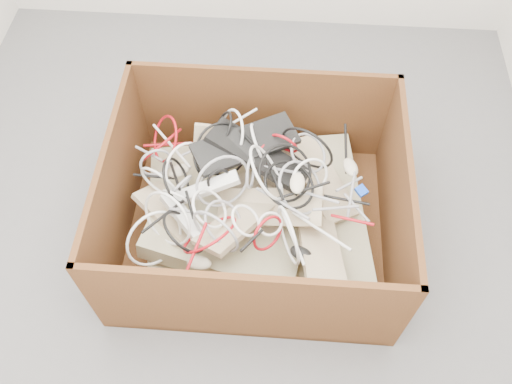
# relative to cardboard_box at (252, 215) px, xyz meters

# --- Properties ---
(ground) EXTENTS (3.00, 3.00, 0.00)m
(ground) POSITION_rel_cardboard_box_xyz_m (-0.11, 0.02, -0.14)
(ground) COLOR #5A595C
(ground) RESTS_ON ground
(room_shell) EXTENTS (3.04, 3.04, 2.50)m
(room_shell) POSITION_rel_cardboard_box_xyz_m (-0.11, 0.02, 1.11)
(room_shell) COLOR beige
(room_shell) RESTS_ON ground
(cardboard_box) EXTENTS (1.21, 1.01, 0.57)m
(cardboard_box) POSITION_rel_cardboard_box_xyz_m (0.00, 0.00, 0.00)
(cardboard_box) COLOR #361E0D
(cardboard_box) RESTS_ON ground
(keyboard_pile) EXTENTS (0.99, 0.83, 0.34)m
(keyboard_pile) POSITION_rel_cardboard_box_xyz_m (0.02, 0.01, 0.15)
(keyboard_pile) COLOR #C4AE8A
(keyboard_pile) RESTS_ON cardboard_box
(mice_scatter) EXTENTS (0.83, 0.56, 0.21)m
(mice_scatter) POSITION_rel_cardboard_box_xyz_m (0.02, -0.04, 0.21)
(mice_scatter) COLOR #BDB298
(mice_scatter) RESTS_ON keyboard_pile
(power_strip_left) EXTENTS (0.28, 0.14, 0.12)m
(power_strip_left) POSITION_rel_cardboard_box_xyz_m (-0.18, -0.03, 0.24)
(power_strip_left) COLOR silver
(power_strip_left) RESTS_ON keyboard_pile
(power_strip_right) EXTENTS (0.24, 0.24, 0.09)m
(power_strip_right) POSITION_rel_cardboard_box_xyz_m (-0.26, -0.15, 0.18)
(power_strip_right) COLOR silver
(power_strip_right) RESTS_ON keyboard_pile
(vga_plug) EXTENTS (0.06, 0.06, 0.03)m
(vga_plug) POSITION_rel_cardboard_box_xyz_m (0.45, 0.03, 0.20)
(vga_plug) COLOR #0D3CCA
(vga_plug) RESTS_ON keyboard_pile
(cable_tangle) EXTENTS (1.02, 0.82, 0.45)m
(cable_tangle) POSITION_rel_cardboard_box_xyz_m (-0.09, -0.00, 0.25)
(cable_tangle) COLOR #9D0B14
(cable_tangle) RESTS_ON keyboard_pile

